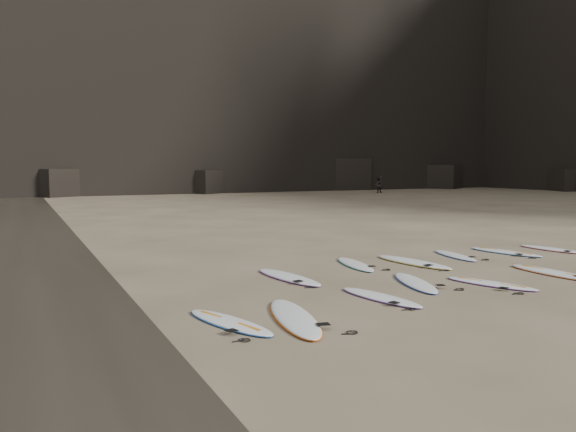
# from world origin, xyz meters

# --- Properties ---
(ground) EXTENTS (240.00, 240.00, 0.00)m
(ground) POSITION_xyz_m (0.00, 0.00, 0.00)
(ground) COLOR #897559
(ground) RESTS_ON ground
(headland) EXTENTS (170.00, 101.00, 63.47)m
(headland) POSITION_xyz_m (23.84, 48.78, 21.02)
(headland) COLOR black
(headland) RESTS_ON ground
(surfboard_0) EXTENTS (1.28, 2.86, 0.10)m
(surfboard_0) POSITION_xyz_m (-4.64, -1.04, 0.05)
(surfboard_0) COLOR white
(surfboard_0) RESTS_ON ground
(surfboard_1) EXTENTS (0.94, 2.31, 0.08)m
(surfboard_1) POSITION_xyz_m (-2.28, -0.40, 0.04)
(surfboard_1) COLOR white
(surfboard_1) RESTS_ON ground
(surfboard_2) EXTENTS (1.29, 2.45, 0.09)m
(surfboard_2) POSITION_xyz_m (-0.68, 0.46, 0.04)
(surfboard_2) COLOR white
(surfboard_2) RESTS_ON ground
(surfboard_3) EXTENTS (1.26, 2.25, 0.08)m
(surfboard_3) POSITION_xyz_m (0.86, -0.41, 0.04)
(surfboard_3) COLOR white
(surfboard_3) RESTS_ON ground
(surfboard_4) EXTENTS (0.66, 2.63, 0.09)m
(surfboard_4) POSITION_xyz_m (3.31, -0.14, 0.05)
(surfboard_4) COLOR white
(surfboard_4) RESTS_ON ground
(surfboard_5) EXTENTS (0.97, 2.64, 0.09)m
(surfboard_5) POSITION_xyz_m (-3.10, 2.35, 0.05)
(surfboard_5) COLOR white
(surfboard_5) RESTS_ON ground
(surfboard_6) EXTENTS (1.01, 2.40, 0.08)m
(surfboard_6) POSITION_xyz_m (-0.62, 3.18, 0.04)
(surfboard_6) COLOR white
(surfboard_6) RESTS_ON ground
(surfboard_7) EXTENTS (1.03, 2.86, 0.10)m
(surfboard_7) POSITION_xyz_m (1.07, 2.74, 0.05)
(surfboard_7) COLOR white
(surfboard_7) RESTS_ON ground
(surfboard_8) EXTENTS (0.95, 2.28, 0.08)m
(surfboard_8) POSITION_xyz_m (3.01, 3.16, 0.04)
(surfboard_8) COLOR white
(surfboard_8) RESTS_ON ground
(surfboard_9) EXTENTS (1.10, 2.52, 0.09)m
(surfboard_9) POSITION_xyz_m (4.94, 2.97, 0.04)
(surfboard_9) COLOR white
(surfboard_9) RESTS_ON ground
(surfboard_10) EXTENTS (0.84, 2.37, 0.08)m
(surfboard_10) POSITION_xyz_m (6.82, 2.73, 0.04)
(surfboard_10) COLOR white
(surfboard_10) RESTS_ON ground
(surfboard_11) EXTENTS (1.20, 2.34, 0.08)m
(surfboard_11) POSITION_xyz_m (-5.80, -0.80, 0.04)
(surfboard_11) COLOR white
(surfboard_11) RESTS_ON ground
(person_a) EXTENTS (0.71, 0.73, 1.68)m
(person_a) POSITION_xyz_m (24.96, 38.13, 0.84)
(person_a) COLOR black
(person_a) RESTS_ON ground
(person_b) EXTENTS (0.81, 0.63, 1.65)m
(person_b) POSITION_xyz_m (24.04, 37.34, 0.82)
(person_b) COLOR black
(person_b) RESTS_ON ground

